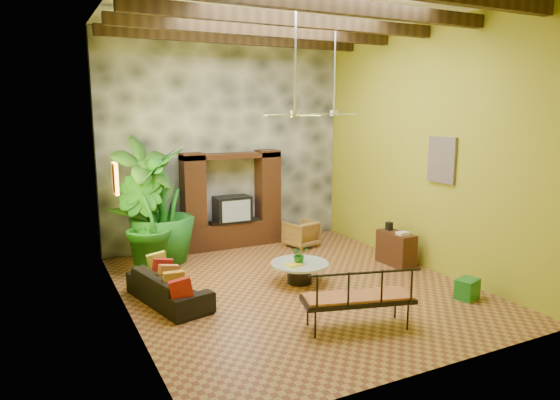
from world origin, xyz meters
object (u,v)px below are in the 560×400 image
tall_plant_b (144,223)px  tall_plant_c (161,206)px  ceiling_fan_front (295,102)px  coffee_table (299,270)px  tall_plant_a (146,201)px  side_console (396,249)px  entertainment_center (232,207)px  sofa (169,287)px  ceiling_fan_back (334,103)px  iron_bench (361,296)px  wicker_armchair (301,234)px  green_bin (467,289)px

tall_plant_b → tall_plant_c: bearing=44.1°
ceiling_fan_front → coffee_table: 3.21m
tall_plant_a → side_console: tall_plant_a is taller
entertainment_center → sofa: size_ratio=1.29×
coffee_table → ceiling_fan_front: bearing=-127.2°
ceiling_fan_front → sofa: 3.82m
sofa → side_console: 4.88m
ceiling_fan_back → iron_bench: 4.66m
wicker_armchair → tall_plant_b: (-3.76, -0.20, 0.70)m
ceiling_fan_front → ceiling_fan_back: same height
entertainment_center → coffee_table: size_ratio=2.15×
side_console → iron_bench: bearing=-139.4°
green_bin → entertainment_center: bearing=115.6°
ceiling_fan_front → wicker_armchair: ceiling_fan_front is taller
wicker_armchair → ceiling_fan_back: bearing=81.5°
tall_plant_b → iron_bench: size_ratio=1.14×
tall_plant_c → tall_plant_b: bearing=-135.9°
coffee_table → green_bin: (2.24, -2.03, -0.08)m
tall_plant_b → green_bin: (4.72, -4.06, -0.84)m
tall_plant_c → ceiling_fan_back: bearing=-22.2°
tall_plant_c → iron_bench: (1.83, -4.70, -0.71)m
ceiling_fan_front → coffee_table: bearing=52.8°
tall_plant_a → coffee_table: bearing=-46.9°
side_console → green_bin: (-0.15, -2.11, -0.17)m
sofa → wicker_armchair: bearing=-74.3°
ceiling_fan_back → side_console: size_ratio=2.12×
sofa → wicker_armchair: size_ratio=2.68×
sofa → iron_bench: size_ratio=1.05×
entertainment_center → sofa: (-2.30, -2.89, -0.69)m
sofa → green_bin: 5.20m
tall_plant_b → coffee_table: bearing=-39.4°
ceiling_fan_front → side_console: size_ratio=2.12×
coffee_table → entertainment_center: bearing=93.5°
tall_plant_c → coffee_table: 3.34m
coffee_table → sofa: bearing=176.9°
entertainment_center → green_bin: size_ratio=5.94×
tall_plant_a → tall_plant_b: (-0.16, -0.45, -0.36)m
entertainment_center → tall_plant_b: size_ratio=1.18×
entertainment_center → coffee_table: entertainment_center is taller
entertainment_center → tall_plant_c: size_ratio=0.97×
wicker_armchair → side_console: (1.11, -2.15, 0.03)m
tall_plant_b → tall_plant_a: bearing=70.3°
wicker_armchair → green_bin: wicker_armchair is taller
wicker_armchair → tall_plant_c: size_ratio=0.28×
sofa → green_bin: (4.73, -2.16, -0.10)m
ceiling_fan_front → tall_plant_b: (-2.09, 2.54, -2.39)m
sofa → coffee_table: 2.49m
entertainment_center → tall_plant_a: 2.24m
tall_plant_c → side_console: bearing=-28.6°
ceiling_fan_back → coffee_table: bearing=-142.3°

